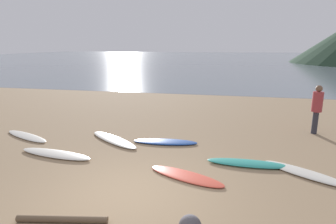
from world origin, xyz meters
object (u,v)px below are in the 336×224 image
object	(u,v)px
surfboard_6	(305,173)
surfboard_2	(114,140)
surfboard_5	(248,163)
surfboard_4	(186,176)
surfboard_0	(26,136)
surfboard_3	(165,142)
driftwood_log	(62,219)
person_1	(317,106)
surfboard_1	(56,154)

from	to	relation	value
surfboard_6	surfboard_2	bearing A→B (deg)	-159.78
surfboard_5	surfboard_4	bearing A→B (deg)	-144.17
surfboard_0	surfboard_2	xyz separation A→B (m)	(3.14, 0.26, 0.01)
surfboard_0	surfboard_3	size ratio (longest dim) A/B	1.07
surfboard_3	surfboard_6	world-z (taller)	surfboard_3
surfboard_2	driftwood_log	world-z (taller)	driftwood_log
surfboard_2	surfboard_5	distance (m)	4.43
person_1	surfboard_4	bearing A→B (deg)	-65.44
surfboard_2	surfboard_3	size ratio (longest dim) A/B	1.15
surfboard_0	surfboard_1	size ratio (longest dim) A/B	0.94
surfboard_2	surfboard_4	world-z (taller)	surfboard_2
surfboard_5	surfboard_6	bearing A→B (deg)	-12.09
surfboard_4	person_1	bearing A→B (deg)	69.35
surfboard_2	person_1	distance (m)	7.24
surfboard_1	surfboard_5	xyz separation A→B (m)	(5.46, 0.47, 0.00)
surfboard_3	driftwood_log	distance (m)	4.68
surfboard_1	surfboard_5	size ratio (longest dim) A/B	1.11
surfboard_0	surfboard_5	distance (m)	7.49
surfboard_1	driftwood_log	world-z (taller)	driftwood_log
surfboard_5	driftwood_log	size ratio (longest dim) A/B	1.29
surfboard_1	surfboard_3	distance (m)	3.37
surfboard_0	surfboard_1	bearing A→B (deg)	-10.08
surfboard_4	driftwood_log	bearing A→B (deg)	-108.91
person_1	surfboard_3	bearing A→B (deg)	-90.54
surfboard_1	surfboard_3	bearing A→B (deg)	39.09
surfboard_4	person_1	world-z (taller)	person_1
surfboard_0	surfboard_4	size ratio (longest dim) A/B	1.12
surfboard_0	surfboard_2	world-z (taller)	surfboard_2
surfboard_3	person_1	xyz separation A→B (m)	(5.06, 2.13, 1.00)
surfboard_6	driftwood_log	world-z (taller)	driftwood_log
surfboard_0	surfboard_2	bearing A→B (deg)	27.98
surfboard_2	surfboard_3	xyz separation A→B (m)	(1.73, 0.16, -0.00)
surfboard_0	surfboard_6	distance (m)	8.88
surfboard_5	driftwood_log	bearing A→B (deg)	-135.22
person_1	surfboard_6	bearing A→B (deg)	-40.45
surfboard_1	person_1	distance (m)	8.90
surfboard_6	driftwood_log	size ratio (longest dim) A/B	1.28
driftwood_log	surfboard_3	bearing A→B (deg)	79.03
surfboard_0	driftwood_log	distance (m)	5.77
driftwood_log	surfboard_1	bearing A→B (deg)	124.94
surfboard_4	surfboard_2	bearing A→B (deg)	163.54
surfboard_1	surfboard_4	size ratio (longest dim) A/B	1.19
surfboard_6	surfboard_0	bearing A→B (deg)	-153.25
surfboard_3	surfboard_5	bearing A→B (deg)	-30.97
person_1	surfboard_0	bearing A→B (deg)	-98.96
surfboard_1	surfboard_5	distance (m)	5.48
surfboard_2	surfboard_6	size ratio (longest dim) A/B	1.13
surfboard_0	surfboard_3	bearing A→B (deg)	28.14
surfboard_6	driftwood_log	xyz separation A→B (m)	(-4.82, -3.03, 0.03)
surfboard_1	person_1	world-z (taller)	person_1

